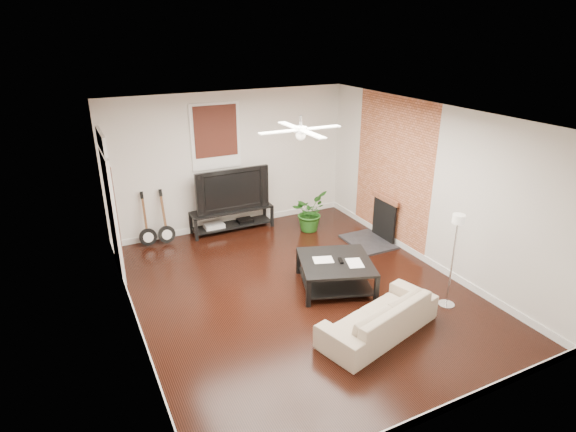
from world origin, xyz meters
name	(u,v)px	position (x,y,z in m)	size (l,w,h in m)	color
room	(300,209)	(0.00, 0.00, 1.40)	(5.01, 6.01, 2.81)	black
brick_accent	(392,171)	(2.49, 1.00, 1.40)	(0.02, 2.20, 2.80)	#B35F3A
fireplace	(376,220)	(2.20, 1.00, 0.46)	(0.80, 1.10, 0.92)	black
window_back	(216,136)	(-0.30, 2.97, 1.95)	(1.00, 0.06, 1.30)	#39170F
door_left	(112,204)	(-2.46, 1.90, 1.25)	(0.08, 1.00, 2.50)	white
tv_stand	(232,219)	(-0.11, 2.78, 0.24)	(1.69, 0.45, 0.47)	black
tv	(230,188)	(-0.11, 2.80, 0.91)	(1.52, 0.20, 0.87)	black
coffee_table	(335,274)	(0.59, -0.14, 0.24)	(1.12, 1.12, 0.47)	black
sofa	(379,316)	(0.46, -1.47, 0.27)	(1.83, 0.72, 0.53)	#C4AC93
floor_lamp	(452,262)	(1.81, -1.37, 0.75)	(0.25, 0.25, 1.49)	silver
potted_plant	(309,212)	(1.31, 2.08, 0.40)	(0.72, 0.63, 0.80)	#215A19
guitar_left	(146,220)	(-1.83, 2.75, 0.54)	(0.33, 0.23, 1.07)	black
guitar_right	(165,218)	(-1.48, 2.72, 0.54)	(0.33, 0.23, 1.07)	black
ceiling_fan	(301,130)	(0.00, 0.00, 2.60)	(1.24, 1.24, 0.32)	white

